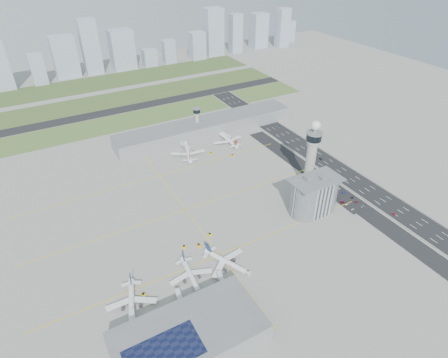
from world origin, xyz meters
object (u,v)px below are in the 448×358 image
car_lot_9 (344,192)px  car_lot_11 (335,186)px  airplane_near_b (191,274)px  car_lot_7 (357,202)px  tug_2 (199,245)px  airplane_near_c (228,260)px  tug_5 (232,155)px  car_lot_1 (347,204)px  car_lot_4 (331,193)px  jet_bridge_far_1 (222,134)px  car_lot_5 (326,190)px  tug_3 (210,234)px  car_lot_8 (352,197)px  jet_bridge_far_0 (182,144)px  car_lot_3 (335,197)px  car_lot_10 (339,189)px  tug_1 (184,247)px  car_hw_1 (321,159)px  airplane_far_b (227,137)px  jet_bridge_near_1 (182,309)px  control_tower (312,152)px  secondary_tower (197,119)px  airplane_near_a (131,301)px  jet_bridge_near_2 (225,289)px  car_hw_4 (241,111)px  tug_4 (211,153)px  car_lot_2 (343,202)px  airplane_far_a (188,150)px  car_hw_2 (279,127)px  admin_building (314,195)px  car_lot_6 (363,207)px  jet_bridge_near_0 (135,330)px  tug_0 (143,295)px  car_lot_0 (353,209)px  car_hw_0 (394,214)px

car_lot_9 → car_lot_11: bearing=-6.4°
airplane_near_b → car_lot_11: (161.15, 34.24, -4.36)m
car_lot_7 → tug_2: bearing=86.9°
airplane_near_c → tug_5: bearing=123.5°
car_lot_1 → car_lot_4: car_lot_1 is taller
jet_bridge_far_1 → tug_2: 178.10m
tug_5 → car_lot_5: bearing=-133.3°
tug_5 → car_lot_7: 131.70m
tug_3 → car_lot_8: tug_3 is taller
tug_3 → jet_bridge_far_0: bearing=149.1°
car_lot_3 → car_lot_10: car_lot_3 is taller
tug_1 → car_hw_1: (174.21, 48.16, -0.32)m
airplane_far_b → jet_bridge_near_1: size_ratio=2.93×
car_lot_11 → control_tower: bearing=48.5°
airplane_far_b → car_lot_5: (31.73, -124.03, -5.14)m
secondary_tower → car_lot_4: (53.05, -162.07, -18.17)m
airplane_near_a → jet_bridge_near_2: size_ratio=2.68×
jet_bridge_far_0 → airplane_near_c: bearing=-23.6°
jet_bridge_far_1 → car_hw_4: jet_bridge_far_1 is taller
tug_4 → car_lot_2: bearing=-88.2°
airplane_far_a → airplane_far_b: 49.72m
secondary_tower → jet_bridge_near_2: bearing=-111.5°
control_tower → jet_bridge_near_1: size_ratio=4.61×
tug_3 → car_lot_8: bearing=66.6°
airplane_near_b → airplane_far_a: 167.99m
secondary_tower → car_lot_9: bearing=-69.3°
jet_bridge_near_2 → tug_1: (-6.46, 50.43, -1.90)m
car_lot_5 → car_hw_1: (32.66, 44.44, 0.04)m
tug_5 → car_hw_2: 89.41m
tug_5 → car_lot_2: (42.54, -114.98, -0.32)m
car_lot_1 → car_hw_2: 155.90m
admin_building → tug_1: size_ratio=12.87×
jet_bridge_near_2 → car_lot_5: size_ratio=3.90×
jet_bridge_far_1 → tug_3: jet_bridge_far_1 is taller
car_lot_6 → car_lot_10: (1.25, 29.36, -0.07)m
jet_bridge_near_0 → car_lot_4: bearing=-66.0°
airplane_near_b → tug_0: (-32.66, 2.68, -3.97)m
car_lot_0 → car_lot_2: size_ratio=0.70×
tug_2 → tug_5: size_ratio=1.07×
tug_5 → car_hw_2: bearing=-46.8°
car_hw_4 → car_hw_1: bearing=-80.7°
tug_4 → car_lot_6: 158.46m
car_hw_4 → car_hw_2: bearing=-69.1°
car_lot_8 → tug_5: bearing=18.6°
airplane_far_a → car_hw_0: (106.25, -172.99, -5.28)m
tug_2 → car_hw_0: (156.36, -45.24, -0.43)m
car_hw_4 → control_tower: bearing=-95.3°
jet_bridge_near_0 → tug_0: jet_bridge_near_0 is taller
secondary_tower → jet_bridge_near_1: (-113.00, -211.00, -15.95)m
car_hw_4 → tug_1: bearing=-124.9°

